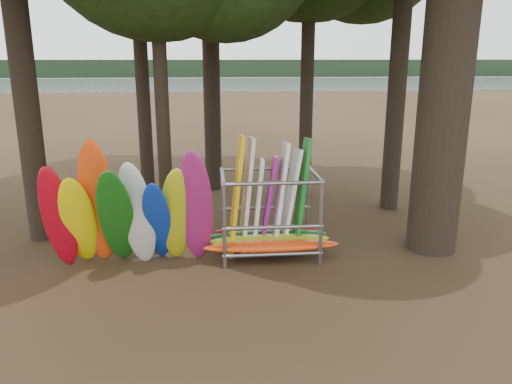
{
  "coord_description": "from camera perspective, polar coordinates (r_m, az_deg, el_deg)",
  "views": [
    {
      "loc": [
        -0.6,
        -10.32,
        4.62
      ],
      "look_at": [
        0.48,
        1.5,
        1.4
      ],
      "focal_mm": 35.0,
      "sensor_mm": 36.0,
      "label": 1
    }
  ],
  "objects": [
    {
      "name": "ground",
      "position": [
        11.32,
        -1.74,
        -8.91
      ],
      "size": [
        120.0,
        120.0,
        0.0
      ],
      "primitive_type": "plane",
      "color": "#47331E",
      "rests_on": "ground"
    },
    {
      "name": "lake",
      "position": [
        70.47,
        -4.81,
        11.37
      ],
      "size": [
        160.0,
        160.0,
        0.0
      ],
      "primitive_type": "plane",
      "color": "gray",
      "rests_on": "ground"
    },
    {
      "name": "far_shore",
      "position": [
        120.35,
        -5.08,
        13.88
      ],
      "size": [
        160.0,
        4.0,
        4.0
      ],
      "primitive_type": "cube",
      "color": "black",
      "rests_on": "ground"
    },
    {
      "name": "kayak_row",
      "position": [
        11.24,
        -14.5,
        -2.52
      ],
      "size": [
        3.74,
        2.02,
        3.2
      ],
      "color": "#BB0819",
      "rests_on": "ground"
    },
    {
      "name": "storage_rack",
      "position": [
        11.86,
        1.5,
        -2.88
      ],
      "size": [
        3.16,
        1.6,
        2.9
      ],
      "color": "gray",
      "rests_on": "ground"
    }
  ]
}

